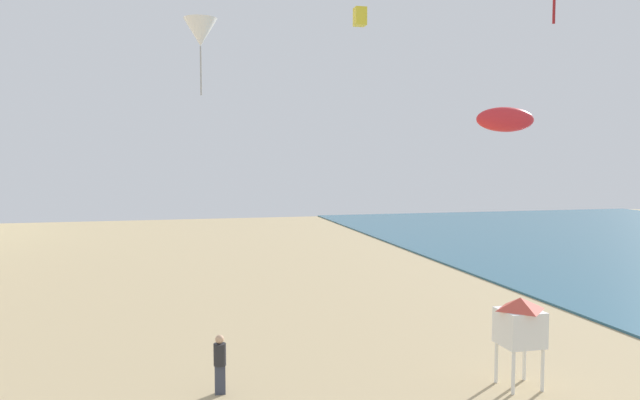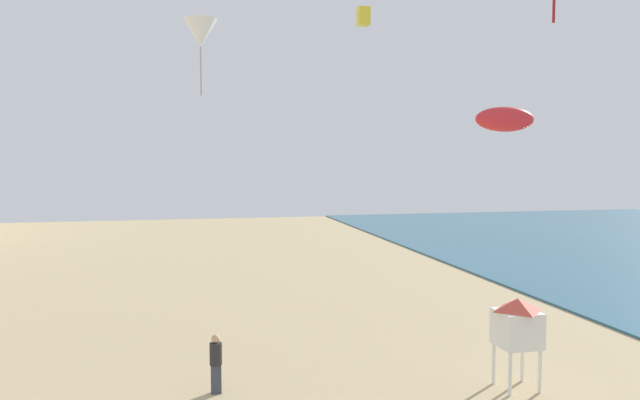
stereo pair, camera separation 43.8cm
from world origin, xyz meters
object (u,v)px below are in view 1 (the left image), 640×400
at_px(kite_red_parafoil, 505,120).
at_px(kite_white_delta, 200,33).
at_px(lifeguard_stand, 520,323).
at_px(kite_yellow_box, 360,17).
at_px(kite_flyer, 220,361).

relative_size(kite_red_parafoil, kite_white_delta, 0.77).
bearing_deg(lifeguard_stand, kite_red_parafoil, 68.89).
distance_m(lifeguard_stand, kite_white_delta, 14.14).
height_order(lifeguard_stand, kite_yellow_box, kite_yellow_box).
distance_m(lifeguard_stand, kite_red_parafoil, 6.62).
height_order(kite_flyer, lifeguard_stand, lifeguard_stand).
height_order(kite_red_parafoil, kite_white_delta, kite_white_delta).
xyz_separation_m(kite_flyer, kite_red_parafoil, (9.33, 1.41, 6.77)).
bearing_deg(kite_white_delta, kite_yellow_box, 43.18).
height_order(lifeguard_stand, kite_red_parafoil, kite_red_parafoil).
bearing_deg(lifeguard_stand, kite_flyer, 169.82).
bearing_deg(kite_white_delta, lifeguard_stand, -40.34).
xyz_separation_m(lifeguard_stand, kite_white_delta, (-8.33, 7.07, 8.98)).
relative_size(kite_flyer, kite_yellow_box, 1.81).
height_order(kite_flyer, kite_yellow_box, kite_yellow_box).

